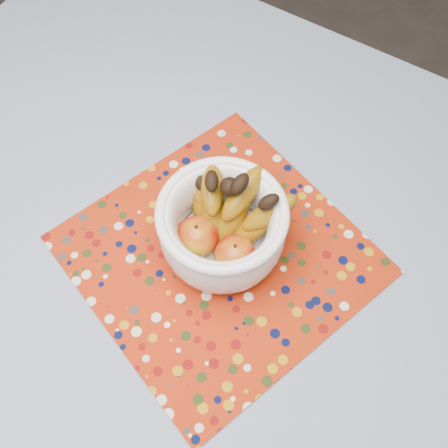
% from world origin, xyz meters
% --- Properties ---
extents(table, '(1.20, 1.20, 0.75)m').
position_xyz_m(table, '(0.00, 0.00, 0.67)').
color(table, brown).
rests_on(table, ground).
extents(tablecloth, '(1.32, 1.32, 0.01)m').
position_xyz_m(tablecloth, '(0.00, 0.00, 0.76)').
color(tablecloth, slate).
rests_on(tablecloth, table).
extents(placemat, '(0.54, 0.54, 0.00)m').
position_xyz_m(placemat, '(0.07, 0.09, 0.76)').
color(placemat, '#9B2208').
rests_on(placemat, tablecloth).
extents(fruit_bowl, '(0.24, 0.21, 0.16)m').
position_xyz_m(fruit_bowl, '(0.07, 0.12, 0.83)').
color(fruit_bowl, white).
rests_on(fruit_bowl, placemat).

